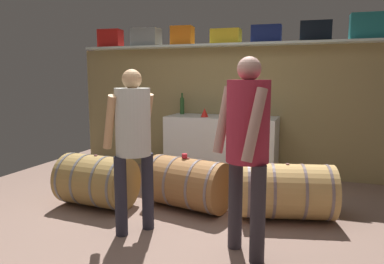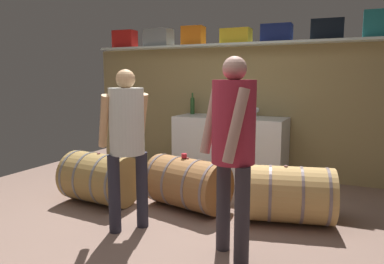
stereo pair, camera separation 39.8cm
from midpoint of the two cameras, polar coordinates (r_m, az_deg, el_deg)
ground_plane at (r=4.10m, az=1.12°, el=-12.37°), size 6.06×8.22×0.02m
back_wall_panel at (r=5.63m, az=8.88°, el=3.27°), size 4.86×0.10×1.90m
high_shelf_board at (r=5.49m, az=8.68°, el=13.25°), size 4.47×0.40×0.03m
toolcase_red at (r=6.30m, az=-8.57°, el=14.06°), size 0.38×0.25×0.28m
toolcase_grey at (r=5.97m, az=-3.26°, el=14.41°), size 0.42×0.27×0.27m
toolcase_orange at (r=5.72m, az=2.27°, el=14.71°), size 0.34×0.25×0.28m
toolcase_yellow at (r=5.49m, az=8.99°, el=14.52°), size 0.43×0.24×0.21m
toolcase_navy at (r=5.36m, az=15.19°, el=14.63°), size 0.42×0.25×0.24m
toolcase_black at (r=5.29m, az=22.42°, el=14.53°), size 0.41×0.21×0.27m
toolcase_teal at (r=5.30m, az=29.39°, el=14.44°), size 0.42×0.25×0.33m
work_cabinet at (r=5.34m, az=8.07°, el=-2.44°), size 1.58×0.63×0.90m
wine_bottle_green at (r=5.63m, az=2.10°, el=4.24°), size 0.07×0.07×0.32m
wine_glass at (r=5.38m, az=12.09°, el=3.32°), size 0.08×0.08×0.14m
red_funnel at (r=5.19m, az=5.43°, el=2.98°), size 0.11×0.11×0.12m
wine_barrel_near at (r=4.12m, az=2.09°, el=-7.99°), size 0.98×0.74×0.57m
wine_barrel_far at (r=4.37m, az=-11.66°, el=-7.07°), size 0.86×0.64×0.59m
wine_barrel_flank at (r=3.90m, az=17.15°, el=-9.25°), size 1.05×0.77×0.58m
tasting_cup at (r=4.05m, az=1.57°, el=-3.75°), size 0.06×0.06×0.05m
winemaker_pouring at (r=2.89m, az=10.29°, el=-0.83°), size 0.49×0.48×1.61m
visitor_tasting at (r=3.43m, az=-6.88°, el=-0.21°), size 0.47×0.50×1.52m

